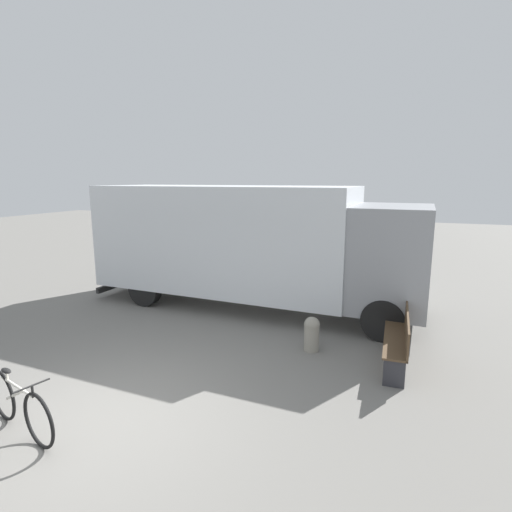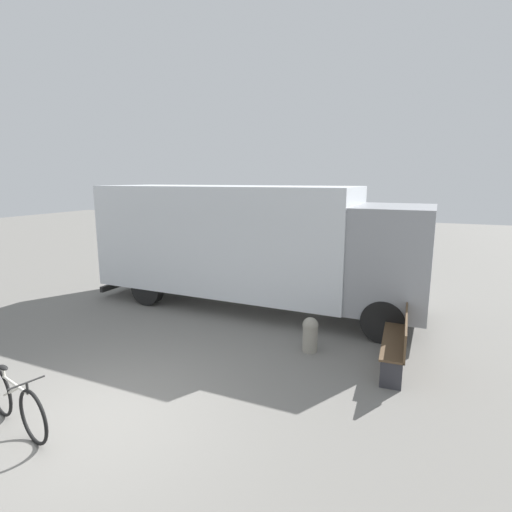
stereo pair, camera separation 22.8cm
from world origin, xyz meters
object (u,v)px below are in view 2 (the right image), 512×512
object	(u,v)px
delivery_truck	(251,241)
bollard_near_bench	(310,333)
park_bench	(399,338)
bicycle_middle	(15,402)

from	to	relation	value
delivery_truck	bollard_near_bench	world-z (taller)	delivery_truck
delivery_truck	park_bench	xyz separation A→B (m)	(3.82, -2.20, -1.22)
delivery_truck	bicycle_middle	bearing A→B (deg)	-95.52
delivery_truck	park_bench	bearing A→B (deg)	-27.94
park_bench	bicycle_middle	bearing A→B (deg)	128.74
bollard_near_bench	bicycle_middle	bearing A→B (deg)	-127.52
park_bench	bicycle_middle	xyz separation A→B (m)	(-4.63, -3.92, -0.13)
delivery_truck	bicycle_middle	size ratio (longest dim) A/B	5.05
delivery_truck	park_bench	distance (m)	4.58
park_bench	bollard_near_bench	xyz separation A→B (m)	(-1.62, -0.00, -0.15)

